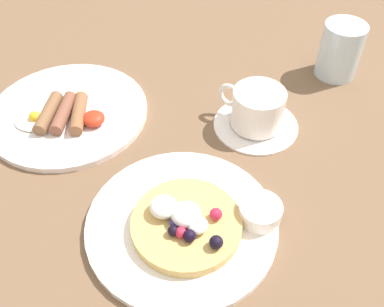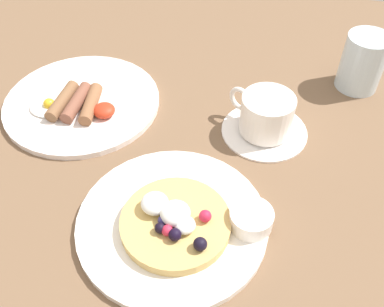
{
  "view_description": "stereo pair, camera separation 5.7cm",
  "coord_description": "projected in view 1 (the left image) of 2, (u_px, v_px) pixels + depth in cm",
  "views": [
    {
      "loc": [
        7.71,
        -42.15,
        49.09
      ],
      "look_at": [
        4.27,
        0.67,
        4.0
      ],
      "focal_mm": 40.64,
      "sensor_mm": 36.0,
      "label": 1
    },
    {
      "loc": [
        13.37,
        -41.31,
        49.09
      ],
      "look_at": [
        4.27,
        0.67,
        4.0
      ],
      "focal_mm": 40.64,
      "sensor_mm": 36.0,
      "label": 2
    }
  ],
  "objects": [
    {
      "name": "breakfast_plate",
      "position": [
        68.0,
        112.0,
        0.74
      ],
      "size": [
        26.82,
        26.82,
        1.04
      ],
      "primitive_type": "cylinder",
      "color": "white",
      "rests_on": "ground_plane"
    },
    {
      "name": "water_glass",
      "position": [
        340.0,
        50.0,
        0.79
      ],
      "size": [
        7.53,
        7.53,
        10.08
      ],
      "primitive_type": "cylinder",
      "color": "silver",
      "rests_on": "ground_plane"
    },
    {
      "name": "pancake_with_berries",
      "position": [
        186.0,
        223.0,
        0.56
      ],
      "size": [
        14.51,
        14.51,
        3.87
      ],
      "color": "tan",
      "rests_on": "pancake_plate"
    },
    {
      "name": "fried_breakfast",
      "position": [
        63.0,
        115.0,
        0.71
      ],
      "size": [
        15.01,
        9.17,
        2.37
      ],
      "color": "brown",
      "rests_on": "breakfast_plate"
    },
    {
      "name": "ground_plane",
      "position": [
        164.0,
        180.0,
        0.66
      ],
      "size": [
        165.79,
        124.34,
        3.0
      ],
      "primitive_type": "cube",
      "color": "brown"
    },
    {
      "name": "syrup_ramekin",
      "position": [
        260.0,
        212.0,
        0.57
      ],
      "size": [
        5.76,
        5.76,
        2.53
      ],
      "color": "white",
      "rests_on": "pancake_plate"
    },
    {
      "name": "pancake_plate",
      "position": [
        182.0,
        224.0,
        0.58
      ],
      "size": [
        25.64,
        25.64,
        1.11
      ],
      "primitive_type": "cylinder",
      "color": "white",
      "rests_on": "ground_plane"
    },
    {
      "name": "coffee_cup",
      "position": [
        257.0,
        107.0,
        0.69
      ],
      "size": [
        10.84,
        8.39,
        6.31
      ],
      "color": "white",
      "rests_on": "coffee_saucer"
    },
    {
      "name": "coffee_saucer",
      "position": [
        256.0,
        124.0,
        0.72
      ],
      "size": [
        13.97,
        13.97,
        0.7
      ],
      "primitive_type": "cylinder",
      "color": "white",
      "rests_on": "ground_plane"
    }
  ]
}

